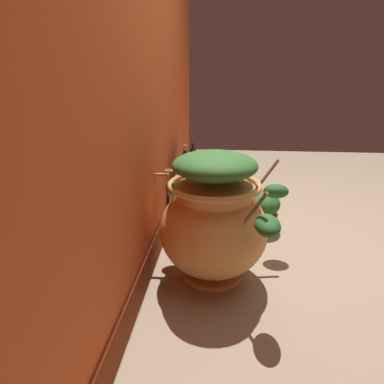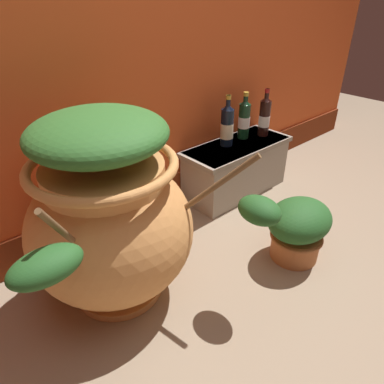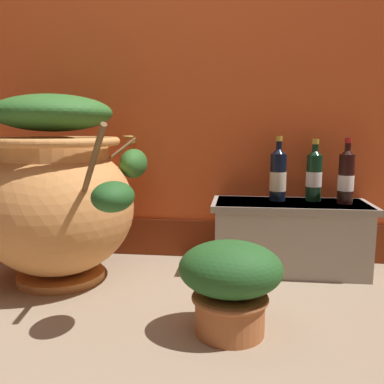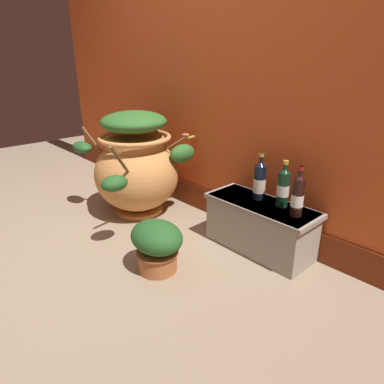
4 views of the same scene
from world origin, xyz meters
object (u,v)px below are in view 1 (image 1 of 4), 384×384
Objects in this scene: terracotta_urn at (214,219)px; wine_bottle_middle at (186,162)px; wine_bottle_right at (185,167)px; wine_bottle_left at (193,159)px; potted_shrub at (263,208)px.

wine_bottle_middle is at bearing 14.72° from terracotta_urn.
wine_bottle_right reaches higher than wine_bottle_middle.
wine_bottle_left is at bearing 10.82° from terracotta_urn.
wine_bottle_left is 0.15m from wine_bottle_middle.
wine_bottle_right is (0.98, 0.29, 0.06)m from terracotta_urn.
wine_bottle_right is at bearing 73.28° from potted_shrub.
wine_bottle_middle is at bearing 157.07° from wine_bottle_left.
wine_bottle_left is at bearing -22.93° from wine_bottle_middle.
wine_bottle_right is (-0.31, 0.05, -0.00)m from wine_bottle_left.
wine_bottle_middle is 0.17m from wine_bottle_right.
potted_shrub is at bearing -27.14° from terracotta_urn.
wine_bottle_right is at bearing 171.52° from wine_bottle_left.
wine_bottle_left is at bearing 51.47° from potted_shrub.
terracotta_urn is 1.31m from wine_bottle_left.
terracotta_urn is 2.64× the size of potted_shrub.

